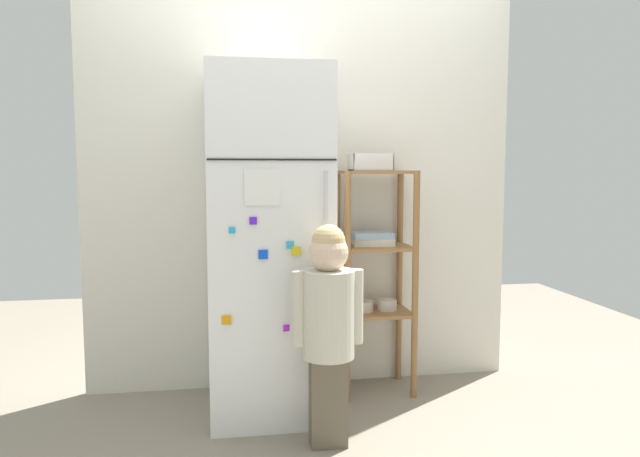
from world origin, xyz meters
TOP-DOWN VIEW (x-y plane):
  - ground_plane at (0.00, 0.00)m, footprint 6.00×6.00m
  - kitchen_wall_back at (0.00, 0.38)m, footprint 2.47×0.03m
  - refrigerator at (-0.23, 0.02)m, footprint 0.60×0.69m
  - child_standing at (-0.00, -0.45)m, footprint 0.33×0.24m
  - pantry_shelf_unit at (0.38, 0.19)m, footprint 0.41×0.33m
  - fruit_bin at (0.36, 0.19)m, footprint 0.23×0.15m

SIDE VIEW (x-z plane):
  - ground_plane at x=0.00m, z-range 0.00..0.00m
  - child_standing at x=0.00m, z-range 0.11..1.12m
  - pantry_shelf_unit at x=0.38m, z-range 0.11..1.36m
  - refrigerator at x=-0.23m, z-range 0.00..1.76m
  - kitchen_wall_back at x=0.00m, z-range 0.00..2.26m
  - fruit_bin at x=0.36m, z-range 1.24..1.34m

